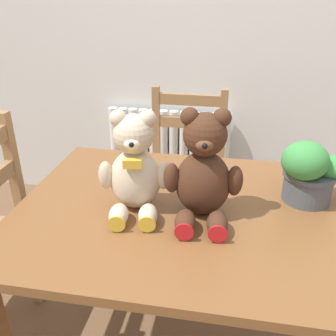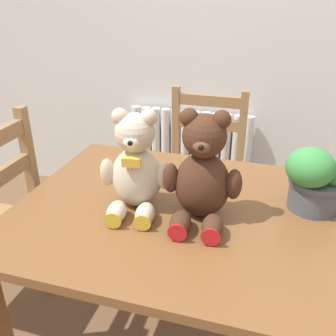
{
  "view_description": "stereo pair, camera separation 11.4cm",
  "coord_description": "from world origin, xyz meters",
  "px_view_note": "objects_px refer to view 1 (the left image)",
  "views": [
    {
      "loc": [
        0.12,
        -0.61,
        1.38
      ],
      "look_at": [
        -0.06,
        0.41,
        0.88
      ],
      "focal_mm": 40.0,
      "sensor_mm": 36.0,
      "label": 1
    },
    {
      "loc": [
        0.23,
        -0.58,
        1.38
      ],
      "look_at": [
        -0.06,
        0.41,
        0.88
      ],
      "focal_mm": 40.0,
      "sensor_mm": 36.0,
      "label": 2
    }
  ],
  "objects_px": {
    "wooden_chair_behind": "(184,173)",
    "teddy_bear_right": "(203,172)",
    "teddy_bear_left": "(135,169)",
    "potted_plant": "(309,170)"
  },
  "relations": [
    {
      "from": "wooden_chair_behind",
      "to": "teddy_bear_right",
      "type": "relative_size",
      "value": 2.59
    },
    {
      "from": "teddy_bear_left",
      "to": "teddy_bear_right",
      "type": "bearing_deg",
      "value": 170.49
    },
    {
      "from": "wooden_chair_behind",
      "to": "potted_plant",
      "type": "height_order",
      "value": "potted_plant"
    },
    {
      "from": "teddy_bear_left",
      "to": "wooden_chair_behind",
      "type": "bearing_deg",
      "value": -102.54
    },
    {
      "from": "teddy_bear_right",
      "to": "potted_plant",
      "type": "distance_m",
      "value": 0.36
    },
    {
      "from": "teddy_bear_right",
      "to": "teddy_bear_left",
      "type": "bearing_deg",
      "value": -4.53
    },
    {
      "from": "potted_plant",
      "to": "wooden_chair_behind",
      "type": "bearing_deg",
      "value": 125.54
    },
    {
      "from": "teddy_bear_left",
      "to": "teddy_bear_right",
      "type": "relative_size",
      "value": 0.95
    },
    {
      "from": "wooden_chair_behind",
      "to": "potted_plant",
      "type": "xyz_separation_m",
      "value": [
        0.5,
        -0.69,
        0.4
      ]
    },
    {
      "from": "wooden_chair_behind",
      "to": "teddy_bear_right",
      "type": "height_order",
      "value": "teddy_bear_right"
    }
  ]
}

